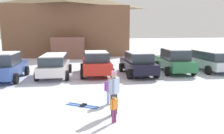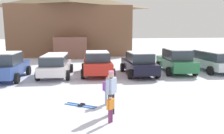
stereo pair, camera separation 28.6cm
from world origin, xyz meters
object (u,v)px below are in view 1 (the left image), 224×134
parked_green_coupe (174,60)px  skier_child_in_purple_jacket (109,89)px  parked_silver_wagon (210,60)px  parked_black_sedan (138,63)px  pair_of_skis (83,105)px  parked_blue_hatchback (5,66)px  skier_adult_in_blue_parka (114,90)px  parked_white_suv (54,65)px  skier_child_in_orange_jacket (114,107)px  ski_lodge (69,23)px  parked_red_sedan (96,63)px

parked_green_coupe → skier_child_in_purple_jacket: bearing=-134.8°
parked_silver_wagon → skier_child_in_purple_jacket: parked_silver_wagon is taller
parked_black_sedan → pair_of_skis: size_ratio=3.19×
parked_blue_hatchback → skier_adult_in_blue_parka: 9.00m
skier_child_in_purple_jacket → skier_adult_in_blue_parka: bearing=-92.2°
parked_silver_wagon → parked_white_suv: bearing=179.1°
skier_child_in_orange_jacket → pair_of_skis: skier_child_in_orange_jacket is taller
parked_blue_hatchback → parked_white_suv: bearing=7.8°
parked_white_suv → pair_of_skis: size_ratio=3.16×
parked_silver_wagon → skier_child_in_orange_jacket: 12.33m
parked_black_sedan → skier_child_in_orange_jacket: size_ratio=4.40×
ski_lodge → parked_silver_wagon: ski_lodge is taller
ski_lodge → parked_white_suv: size_ratio=3.59×
parked_green_coupe → skier_adult_in_blue_parka: (-6.20, -7.40, 0.06)m
parked_black_sedan → parked_white_suv: bearing=174.7°
parked_blue_hatchback → parked_white_suv: size_ratio=0.99×
ski_lodge → parked_black_sedan: ski_lodge is taller
skier_adult_in_blue_parka → pair_of_skis: 1.86m
parked_white_suv → parked_red_sedan: (2.86, 0.05, 0.01)m
parked_blue_hatchback → skier_child_in_orange_jacket: parked_blue_hatchback is taller
parked_red_sedan → skier_adult_in_blue_parka: 7.57m
ski_lodge → parked_white_suv: bearing=-94.7°
parked_black_sedan → skier_child_in_orange_jacket: bearing=-113.7°
pair_of_skis → parked_black_sedan: bearing=53.3°
skier_child_in_orange_jacket → pair_of_skis: bearing=116.6°
parked_black_sedan → parked_silver_wagon: parked_black_sedan is taller
ski_lodge → parked_red_sedan: ski_lodge is taller
parked_red_sedan → skier_child_in_purple_jacket: bearing=-92.4°
pair_of_skis → parked_silver_wagon: bearing=30.8°
skier_child_in_purple_jacket → parked_silver_wagon: bearing=33.8°
parked_red_sedan → pair_of_skis: parked_red_sedan is taller
parked_white_suv → parked_red_sedan: size_ratio=1.00×
parked_blue_hatchback → parked_silver_wagon: (14.73, 0.23, -0.02)m
parked_green_coupe → skier_child_in_purple_jacket: parked_green_coupe is taller
pair_of_skis → parked_red_sedan: bearing=77.6°
ski_lodge → parked_silver_wagon: (10.55, -14.76, -3.24)m
parked_blue_hatchback → parked_red_sedan: 5.86m
parked_black_sedan → skier_child_in_orange_jacket: (-3.36, -7.66, -0.27)m
parked_blue_hatchback → parked_black_sedan: 8.75m
skier_adult_in_blue_parka → parked_blue_hatchback: bearing=128.0°
ski_lodge → skier_adult_in_blue_parka: bearing=-86.5°
parked_red_sedan → parked_green_coupe: 5.89m
parked_black_sedan → skier_child_in_purple_jacket: (-3.16, -5.77, -0.17)m
parked_blue_hatchback → pair_of_skis: 7.44m
skier_child_in_orange_jacket → pair_of_skis: size_ratio=0.73×
parked_blue_hatchback → parked_green_coupe: size_ratio=0.91×
parked_silver_wagon → skier_child_in_orange_jacket: (-9.35, -8.02, -0.30)m
parked_silver_wagon → pair_of_skis: 12.02m
ski_lodge → parked_green_coupe: 16.82m
parked_white_suv → parked_silver_wagon: parked_silver_wagon is taller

